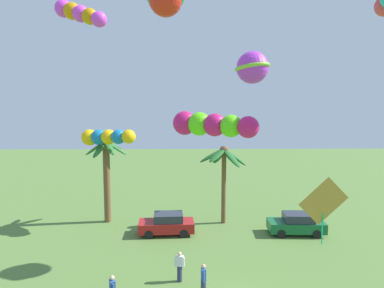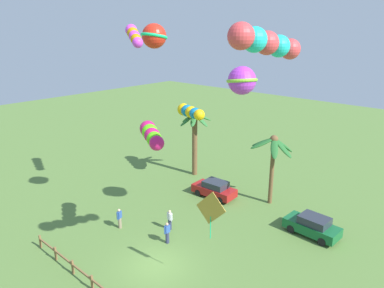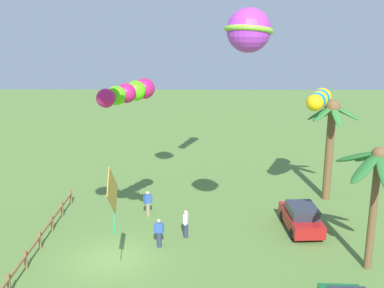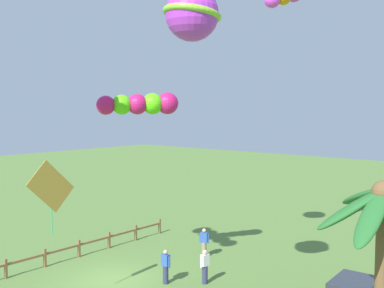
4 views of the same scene
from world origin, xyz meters
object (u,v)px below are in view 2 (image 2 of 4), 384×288
object	(u,v)px
spectator_1	(167,233)
kite_tube_2	(134,35)
kite_tube_1	(264,42)
parked_car_0	(312,226)
kite_ball_5	(154,36)
spectator_2	(170,220)
kite_ball_3	(242,80)
kite_diamond_6	(211,209)
parked_car_1	(214,189)
palm_tree_1	(195,129)
spectator_0	(120,218)
kite_tube_0	(151,134)
kite_tube_4	(190,112)
palm_tree_0	(273,151)

from	to	relation	value
spectator_1	kite_tube_2	distance (m)	14.89
kite_tube_1	parked_car_0	bearing A→B (deg)	94.45
parked_car_0	kite_ball_5	bearing A→B (deg)	-141.98
spectator_2	kite_ball_3	xyz separation A→B (m)	(4.11, 2.68, 10.42)
kite_tube_2	kite_diamond_6	xyz separation A→B (m)	(11.42, -4.48, -8.90)
kite_ball_3	kite_diamond_6	world-z (taller)	kite_ball_3
kite_tube_1	kite_ball_5	world-z (taller)	kite_ball_5
kite_ball_3	kite_ball_5	world-z (taller)	kite_ball_5
parked_car_1	spectator_2	bearing A→B (deg)	-81.16
palm_tree_1	kite_diamond_6	world-z (taller)	palm_tree_1
palm_tree_1	spectator_0	size ratio (longest dim) A/B	4.25
kite_ball_5	kite_tube_1	bearing A→B (deg)	-14.03
kite_tube_1	kite_tube_2	size ratio (longest dim) A/B	1.33
spectator_2	kite_diamond_6	xyz separation A→B (m)	(6.16, -2.80, 4.17)
kite_tube_1	parked_car_1	bearing A→B (deg)	136.58
kite_tube_0	kite_ball_5	xyz separation A→B (m)	(-1.96, 2.23, 5.67)
spectator_1	spectator_2	size ratio (longest dim) A/B	1.00
kite_tube_4	parked_car_1	bearing A→B (deg)	-21.19
kite_ball_3	kite_ball_5	distance (m)	6.28
parked_car_1	kite_ball_5	xyz separation A→B (m)	(0.43, -7.04, 13.19)
kite_tube_4	kite_tube_2	bearing A→B (deg)	-87.20
kite_tube_4	spectator_0	bearing A→B (deg)	-76.17
spectator_2	parked_car_1	bearing A→B (deg)	98.84
kite_tube_0	kite_tube_1	size ratio (longest dim) A/B	0.85
kite_ball_3	kite_tube_4	world-z (taller)	kite_ball_3
kite_ball_3	palm_tree_1	bearing A→B (deg)	146.33
kite_ball_3	spectator_1	bearing A→B (deg)	-125.93
spectator_1	kite_tube_0	xyz separation A→B (m)	(0.20, -1.31, 7.46)
parked_car_0	spectator_2	bearing A→B (deg)	-142.02
spectator_0	kite_tube_1	bearing A→B (deg)	-2.23
spectator_0	parked_car_0	bearing A→B (deg)	38.28
kite_ball_3	parked_car_1	bearing A→B (deg)	142.85
palm_tree_0	kite_tube_1	xyz separation A→B (m)	(5.67, -11.68, 9.13)
spectator_2	kite_tube_2	world-z (taller)	kite_tube_2
spectator_0	parked_car_1	bearing A→B (deg)	77.92
palm_tree_0	parked_car_1	distance (m)	6.27
spectator_0	spectator_2	world-z (taller)	same
kite_tube_1	palm_tree_0	bearing A→B (deg)	115.87
parked_car_1	spectator_2	distance (m)	6.65
parked_car_0	kite_tube_0	distance (m)	13.66
parked_car_0	kite_ball_5	size ratio (longest dim) A/B	2.16
palm_tree_1	kite_tube_2	distance (m)	11.87
parked_car_0	spectator_0	world-z (taller)	spectator_0
spectator_1	spectator_2	bearing A→B (deg)	129.95
spectator_2	kite_tube_2	xyz separation A→B (m)	(-5.26, 1.68, 13.08)
palm_tree_0	spectator_2	bearing A→B (deg)	-110.33
kite_tube_2	kite_ball_3	distance (m)	9.79
spectator_1	palm_tree_0	bearing A→B (deg)	78.34
kite_tube_2	spectator_0	bearing A→B (deg)	-60.38
spectator_2	kite_tube_2	size ratio (longest dim) A/B	0.52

